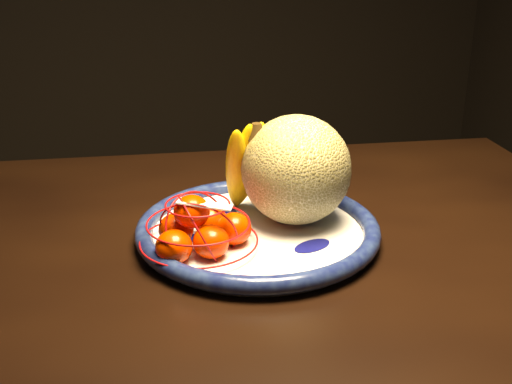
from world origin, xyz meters
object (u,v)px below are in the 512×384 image
object	(u,v)px
cantaloupe	(296,170)
mandarin_bag	(199,230)
banana_bunch	(246,162)
fruit_bowl	(258,230)
dining_table	(135,309)

from	to	relation	value
cantaloupe	mandarin_bag	distance (m)	0.17
banana_bunch	fruit_bowl	bearing A→B (deg)	-108.07
cantaloupe	banana_bunch	xyz separation A→B (m)	(-0.06, 0.05, 0.00)
banana_bunch	mandarin_bag	distance (m)	0.15
dining_table	mandarin_bag	bearing A→B (deg)	-5.13
fruit_bowl	mandarin_bag	world-z (taller)	mandarin_bag
fruit_bowl	banana_bunch	xyz separation A→B (m)	(0.00, 0.07, 0.08)
mandarin_bag	banana_bunch	bearing A→B (deg)	48.34
dining_table	cantaloupe	bearing A→B (deg)	14.40
dining_table	mandarin_bag	size ratio (longest dim) A/B	8.25
fruit_bowl	cantaloupe	bearing A→B (deg)	18.07
fruit_bowl	mandarin_bag	bearing A→B (deg)	-160.31
banana_bunch	dining_table	bearing A→B (deg)	-173.13
fruit_bowl	cantaloupe	size ratio (longest dim) A/B	2.19
cantaloupe	banana_bunch	bearing A→B (deg)	141.63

